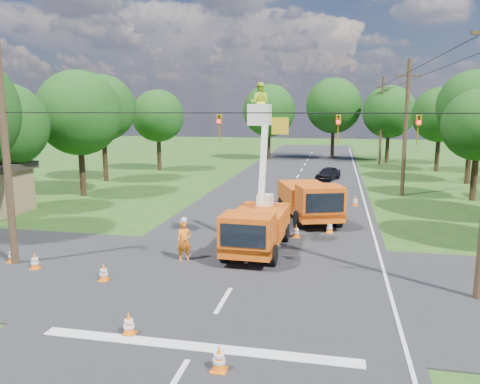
% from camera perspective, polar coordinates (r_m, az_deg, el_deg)
% --- Properties ---
extents(ground, '(140.00, 140.00, 0.00)m').
position_cam_1_polar(ground, '(35.30, 5.70, -0.44)').
color(ground, '#214C17').
rests_on(ground, ground).
extents(road_main, '(12.00, 100.00, 0.06)m').
position_cam_1_polar(road_main, '(35.30, 5.70, -0.44)').
color(road_main, black).
rests_on(road_main, ground).
extents(road_cross, '(56.00, 10.00, 0.07)m').
position_cam_1_polar(road_cross, '(18.09, -0.49, -10.75)').
color(road_cross, black).
rests_on(road_cross, ground).
extents(stop_bar, '(9.00, 0.45, 0.02)m').
position_cam_1_polar(stop_bar, '(13.51, -5.42, -18.42)').
color(stop_bar, silver).
rests_on(stop_bar, ground).
extents(edge_line, '(0.12, 90.00, 0.02)m').
position_cam_1_polar(edge_line, '(35.17, 14.81, -0.77)').
color(edge_line, silver).
rests_on(edge_line, ground).
extents(bucket_truck, '(2.50, 5.93, 7.58)m').
position_cam_1_polar(bucket_truck, '(21.07, 2.08, -3.12)').
color(bucket_truck, orange).
rests_on(bucket_truck, ground).
extents(second_truck, '(4.29, 6.80, 2.39)m').
position_cam_1_polar(second_truck, '(27.37, 8.47, -0.94)').
color(second_truck, orange).
rests_on(second_truck, ground).
extents(ground_worker, '(0.77, 0.70, 1.77)m').
position_cam_1_polar(ground_worker, '(20.18, -6.81, -5.94)').
color(ground_worker, orange).
rests_on(ground_worker, ground).
extents(distant_car, '(2.53, 3.85, 1.22)m').
position_cam_1_polar(distant_car, '(43.38, 10.69, 2.22)').
color(distant_car, black).
rests_on(distant_car, ground).
extents(traffic_cone_0, '(0.38, 0.38, 0.71)m').
position_cam_1_polar(traffic_cone_0, '(14.31, -13.41, -15.36)').
color(traffic_cone_0, orange).
rests_on(traffic_cone_0, ground).
extents(traffic_cone_1, '(0.38, 0.38, 0.71)m').
position_cam_1_polar(traffic_cone_1, '(12.29, -2.57, -19.59)').
color(traffic_cone_1, orange).
rests_on(traffic_cone_1, ground).
extents(traffic_cone_2, '(0.38, 0.38, 0.71)m').
position_cam_1_polar(traffic_cone_2, '(23.84, 6.86, -4.75)').
color(traffic_cone_2, orange).
rests_on(traffic_cone_2, ground).
extents(traffic_cone_3, '(0.38, 0.38, 0.71)m').
position_cam_1_polar(traffic_cone_3, '(24.98, 10.87, -4.16)').
color(traffic_cone_3, orange).
rests_on(traffic_cone_3, ground).
extents(traffic_cone_4, '(0.38, 0.38, 0.71)m').
position_cam_1_polar(traffic_cone_4, '(18.63, -16.30, -9.37)').
color(traffic_cone_4, orange).
rests_on(traffic_cone_4, ground).
extents(traffic_cone_5, '(0.38, 0.38, 0.71)m').
position_cam_1_polar(traffic_cone_5, '(20.89, -23.73, -7.70)').
color(traffic_cone_5, orange).
rests_on(traffic_cone_5, ground).
extents(traffic_cone_6, '(0.38, 0.38, 0.71)m').
position_cam_1_polar(traffic_cone_6, '(22.17, -26.01, -6.87)').
color(traffic_cone_6, orange).
rests_on(traffic_cone_6, ground).
extents(traffic_cone_7, '(0.38, 0.38, 0.71)m').
position_cam_1_polar(traffic_cone_7, '(32.24, 13.89, -1.06)').
color(traffic_cone_7, orange).
rests_on(traffic_cone_7, ground).
extents(pole_right_mid, '(1.80, 0.30, 10.00)m').
position_cam_1_polar(pole_right_mid, '(36.87, 19.55, 7.47)').
color(pole_right_mid, '#4C3823').
rests_on(pole_right_mid, ground).
extents(pole_right_far, '(1.80, 0.30, 10.00)m').
position_cam_1_polar(pole_right_far, '(56.75, 16.87, 8.35)').
color(pole_right_far, '#4C3823').
rests_on(pole_right_far, ground).
extents(pole_left, '(0.30, 0.30, 9.00)m').
position_cam_1_polar(pole_left, '(21.16, -26.60, 3.78)').
color(pole_left, '#4C3823').
rests_on(pole_left, ground).
extents(signal_span, '(18.00, 0.29, 1.07)m').
position_cam_1_polar(signal_span, '(16.58, 7.08, 8.08)').
color(signal_span, black).
rests_on(signal_span, ground).
extents(tree_left_c, '(5.20, 5.20, 8.06)m').
position_cam_1_polar(tree_left_c, '(32.49, -26.70, 7.28)').
color(tree_left_c, '#382616').
rests_on(tree_left_c, ground).
extents(tree_left_d, '(6.20, 6.20, 9.24)m').
position_cam_1_polar(tree_left_d, '(36.59, -19.05, 9.08)').
color(tree_left_d, '#382616').
rests_on(tree_left_d, ground).
extents(tree_left_e, '(5.80, 5.80, 9.41)m').
position_cam_1_polar(tree_left_e, '(43.58, -16.41, 9.79)').
color(tree_left_e, '#382616').
rests_on(tree_left_e, ground).
extents(tree_left_f, '(5.40, 5.40, 8.40)m').
position_cam_1_polar(tree_left_f, '(50.03, -9.97, 9.11)').
color(tree_left_f, '#382616').
rests_on(tree_left_f, ground).
extents(tree_right_c, '(5.00, 5.00, 7.83)m').
position_cam_1_polar(tree_right_c, '(36.82, 27.09, 7.27)').
color(tree_right_c, '#382616').
rests_on(tree_right_c, ground).
extents(tree_right_d, '(6.00, 6.00, 9.70)m').
position_cam_1_polar(tree_right_d, '(44.94, 26.56, 9.38)').
color(tree_right_d, '#382616').
rests_on(tree_right_d, ground).
extents(tree_right_e, '(5.60, 5.60, 8.63)m').
position_cam_1_polar(tree_right_e, '(52.53, 23.22, 8.63)').
color(tree_right_e, '#382616').
rests_on(tree_right_e, ground).
extents(tree_far_a, '(6.60, 6.60, 9.50)m').
position_cam_1_polar(tree_far_a, '(60.14, 3.57, 9.87)').
color(tree_far_a, '#382616').
rests_on(tree_far_a, ground).
extents(tree_far_b, '(7.00, 7.00, 10.32)m').
position_cam_1_polar(tree_far_b, '(61.52, 11.36, 10.28)').
color(tree_far_b, '#382616').
rests_on(tree_far_b, ground).
extents(tree_far_c, '(6.20, 6.20, 9.18)m').
position_cam_1_polar(tree_far_c, '(58.82, 17.74, 9.29)').
color(tree_far_c, '#382616').
rests_on(tree_far_c, ground).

